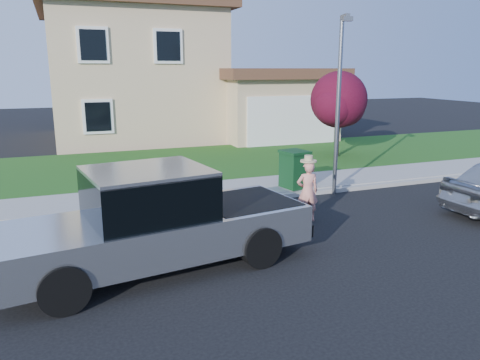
% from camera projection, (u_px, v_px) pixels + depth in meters
% --- Properties ---
extents(ground, '(80.00, 80.00, 0.00)m').
position_uv_depth(ground, '(255.00, 240.00, 10.15)').
color(ground, black).
rests_on(ground, ground).
extents(curb, '(40.00, 0.20, 0.12)m').
position_uv_depth(curb, '(248.00, 199.00, 13.11)').
color(curb, gray).
rests_on(curb, ground).
extents(sidewalk, '(40.00, 2.00, 0.15)m').
position_uv_depth(sidewalk, '(234.00, 190.00, 14.11)').
color(sidewalk, gray).
rests_on(sidewalk, ground).
extents(lawn, '(40.00, 7.00, 0.10)m').
position_uv_depth(lawn, '(194.00, 163.00, 18.20)').
color(lawn, '#244E16').
rests_on(lawn, ground).
extents(house, '(14.00, 11.30, 6.85)m').
position_uv_depth(house, '(159.00, 78.00, 24.75)').
color(house, tan).
rests_on(house, ground).
extents(pickup_truck, '(6.00, 2.77, 1.90)m').
position_uv_depth(pickup_truck, '(156.00, 222.00, 8.55)').
color(pickup_truck, black).
rests_on(pickup_truck, ground).
extents(woman, '(0.60, 0.46, 1.62)m').
position_uv_depth(woman, '(307.00, 190.00, 11.29)').
color(woman, '#E78F7E').
rests_on(woman, ground).
extents(ornamental_tree, '(2.52, 2.27, 3.45)m').
position_uv_depth(ornamental_tree, '(339.00, 102.00, 18.85)').
color(ornamental_tree, black).
rests_on(ornamental_tree, lawn).
extents(trash_bin, '(0.82, 0.90, 1.12)m').
position_uv_depth(trash_bin, '(294.00, 169.00, 13.94)').
color(trash_bin, '#0E3416').
rests_on(trash_bin, sidewalk).
extents(street_lamp, '(0.35, 0.66, 5.05)m').
position_uv_depth(street_lamp, '(339.00, 96.00, 13.21)').
color(street_lamp, slate).
rests_on(street_lamp, ground).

